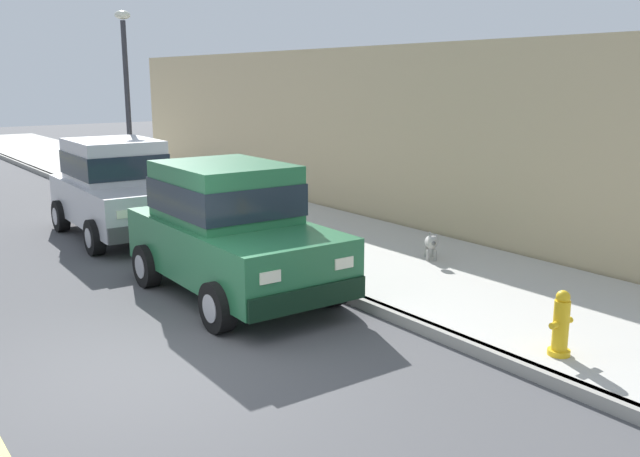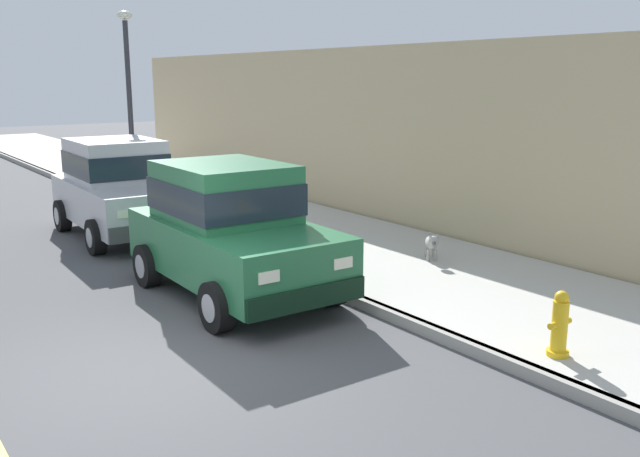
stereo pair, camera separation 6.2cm
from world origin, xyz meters
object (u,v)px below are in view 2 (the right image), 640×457
car_silver_hatchback (119,187)px  dog_grey (432,243)px  fire_hydrant (560,326)px  street_lamp (129,84)px  car_green_hatchback (230,228)px

car_silver_hatchback → dog_grey: (3.25, -5.31, -0.55)m
car_silver_hatchback → fire_hydrant: (1.53, -8.91, -0.50)m
street_lamp → dog_grey: bearing=-77.6°
car_silver_hatchback → dog_grey: size_ratio=6.23×
dog_grey → fire_hydrant: size_ratio=0.85×
dog_grey → car_silver_hatchback: bearing=121.5°
car_green_hatchback → fire_hydrant: bearing=-70.0°
car_green_hatchback → dog_grey: bearing=-12.5°
car_silver_hatchback → fire_hydrant: car_silver_hatchback is taller
car_green_hatchback → fire_hydrant: size_ratio=5.28×
dog_grey → street_lamp: 8.83m
car_silver_hatchback → street_lamp: size_ratio=0.87×
car_green_hatchback → car_silver_hatchback: size_ratio=0.99×
car_green_hatchback → street_lamp: (1.48, 7.55, 1.93)m
car_green_hatchback → fire_hydrant: 4.64m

